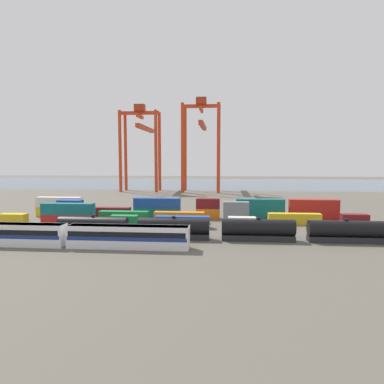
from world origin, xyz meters
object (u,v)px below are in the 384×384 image
Objects in this scene: shipping_container_8 at (124,216)px; gantry_crane_central at (202,135)px; shipping_container_5 at (242,223)px; freight_tank_row at (258,230)px; shipping_container_10 at (236,218)px; shipping_container_3 at (124,221)px; shipping_container_0 at (14,219)px; shipping_container_1 at (68,220)px; passenger_train at (67,235)px; shipping_container_23 at (314,215)px; gantry_crane_west at (142,138)px.

gantry_crane_central is (13.49, 87.25, 25.81)m from shipping_container_8.
shipping_container_5 is at bearing -80.99° from gantry_crane_central.
shipping_container_10 is at bearing 101.15° from freight_tank_row.
shipping_container_8 is at bearing 167.31° from shipping_container_5.
freight_tank_row is at bearing -21.55° from shipping_container_3.
shipping_container_0 is 1.00× the size of shipping_container_10.
shipping_container_1 is at bearing 180.00° from shipping_container_3.
shipping_container_1 is 2.00× the size of shipping_container_10.
shipping_container_1 is at bearing 0.00° from shipping_container_0.
gantry_crane_central reaches higher than passenger_train.
shipping_container_5 and shipping_container_10 have the same top height.
freight_tank_row reaches higher than shipping_container_23.
freight_tank_row is at bearing -66.06° from gantry_crane_west.
shipping_container_5 is (-2.40, 11.38, -0.78)m from freight_tank_row.
passenger_train is at bearing -41.42° from shipping_container_0.
shipping_container_8 is at bearing 14.61° from shipping_container_0.
shipping_container_23 is (44.90, 12.76, 0.00)m from shipping_container_3.
freight_tank_row is 18.12m from shipping_container_10.
shipping_container_3 is at bearing 158.45° from freight_tank_row.
freight_tank_row is 117.38m from gantry_crane_west.
passenger_train reaches higher than shipping_container_23.
passenger_train reaches higher than shipping_container_1.
shipping_container_8 is 0.29× the size of gantry_crane_west.
gantry_crane_west is at bearing 84.77° from shipping_container_0.
passenger_train is 1.03× the size of gantry_crane_west.
shipping_container_0 is at bearing -112.08° from gantry_crane_central.
freight_tank_row is 12.78× the size of shipping_container_10.
shipping_container_3 is 0.15× the size of gantry_crane_west.
gantry_crane_west is at bearing 127.77° from shipping_container_23.
gantry_crane_west reaches higher than shipping_container_1.
shipping_container_5 is 6.47m from shipping_container_10.
passenger_train is 3.54× the size of shipping_container_23.
freight_tank_row is 29.02m from shipping_container_23.
gantry_crane_west is 0.94× the size of gantry_crane_central.
shipping_container_5 is 0.15× the size of gantry_crane_west.
gantry_crane_west is at bearing 100.32° from shipping_container_8.
freight_tank_row reaches higher than shipping_container_1.
shipping_container_1 is 2.00× the size of shipping_container_5.
shipping_container_10 is at bearing 14.15° from shipping_container_3.
shipping_container_23 is at bearing -52.23° from gantry_crane_west.
gantry_crane_central reaches higher than shipping_container_1.
gantry_crane_central reaches higher than shipping_container_23.
shipping_container_3 and shipping_container_10 have the same top height.
shipping_container_8 is (24.49, 6.38, 0.00)m from shipping_container_0.
shipping_container_3 is 1.00× the size of shipping_container_10.
shipping_container_5 is (52.83, 0.00, 0.00)m from shipping_container_0.
shipping_container_3 is at bearing 0.00° from shipping_container_1.
shipping_container_0 is at bearing -165.39° from shipping_container_8.
shipping_container_23 is at bearing 12.39° from shipping_container_1.
shipping_container_10 is at bearing 9.41° from shipping_container_1.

